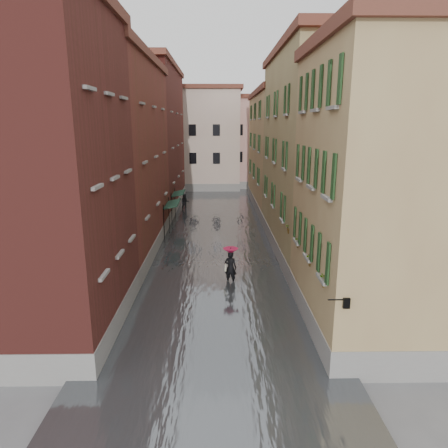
{
  "coord_description": "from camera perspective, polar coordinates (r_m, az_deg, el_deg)",
  "views": [
    {
      "loc": [
        0.18,
        -17.95,
        8.64
      ],
      "look_at": [
        0.53,
        4.68,
        3.0
      ],
      "focal_mm": 32.0,
      "sensor_mm": 36.0,
      "label": 1
    }
  ],
  "objects": [
    {
      "name": "ground",
      "position": [
        19.92,
        -1.34,
        -11.71
      ],
      "size": [
        120.0,
        120.0,
        0.0
      ],
      "primitive_type": "plane",
      "color": "#5E5E61",
      "rests_on": "ground"
    },
    {
      "name": "floodwater",
      "position": [
        32.11,
        -1.16,
        -1.44
      ],
      "size": [
        10.0,
        60.0,
        0.2
      ],
      "primitive_type": "cube",
      "color": "#4E5257",
      "rests_on": "ground"
    },
    {
      "name": "building_left_near",
      "position": [
        17.62,
        -25.05,
        5.72
      ],
      "size": [
        6.0,
        8.0,
        13.0
      ],
      "primitive_type": "cube",
      "color": "maroon",
      "rests_on": "ground"
    },
    {
      "name": "building_left_mid",
      "position": [
        27.99,
        -15.92,
        8.57
      ],
      "size": [
        6.0,
        14.0,
        12.5
      ],
      "primitive_type": "cube",
      "color": "maroon",
      "rests_on": "ground"
    },
    {
      "name": "building_left_far",
      "position": [
        42.59,
        -10.8,
        11.54
      ],
      "size": [
        6.0,
        16.0,
        14.0
      ],
      "primitive_type": "cube",
      "color": "maroon",
      "rests_on": "ground"
    },
    {
      "name": "building_right_near",
      "position": [
        17.58,
        22.0,
        3.52
      ],
      "size": [
        6.0,
        8.0,
        11.5
      ],
      "primitive_type": "cube",
      "color": "#9D7C51",
      "rests_on": "ground"
    },
    {
      "name": "building_right_mid",
      "position": [
        27.88,
        13.46,
        9.21
      ],
      "size": [
        6.0,
        14.0,
        13.0
      ],
      "primitive_type": "cube",
      "color": "#9D8F5F",
      "rests_on": "ground"
    },
    {
      "name": "building_right_far",
      "position": [
        42.6,
        8.47,
        9.95
      ],
      "size": [
        6.0,
        16.0,
        11.5
      ],
      "primitive_type": "cube",
      "color": "#9D7C51",
      "rests_on": "ground"
    },
    {
      "name": "building_end_cream",
      "position": [
        56.08,
        -4.21,
        11.76
      ],
      "size": [
        12.0,
        9.0,
        13.0
      ],
      "primitive_type": "cube",
      "color": "beige",
      "rests_on": "ground"
    },
    {
      "name": "building_end_pink",
      "position": [
        58.3,
        4.95,
        11.34
      ],
      "size": [
        10.0,
        9.0,
        12.0
      ],
      "primitive_type": "cube",
      "color": "tan",
      "rests_on": "ground"
    },
    {
      "name": "awning_near",
      "position": [
        31.98,
        -7.44,
        2.76
      ],
      "size": [
        1.09,
        3.35,
        2.8
      ],
      "color": "#153022",
      "rests_on": "ground"
    },
    {
      "name": "awning_far",
      "position": [
        36.9,
        -6.58,
        4.27
      ],
      "size": [
        1.09,
        2.98,
        2.8
      ],
      "color": "#153022",
      "rests_on": "ground"
    },
    {
      "name": "wall_lantern",
      "position": [
        13.85,
        16.95,
        -10.65
      ],
      "size": [
        0.71,
        0.22,
        0.35
      ],
      "color": "black",
      "rests_on": "ground"
    },
    {
      "name": "window_planters",
      "position": [
        18.21,
        11.66,
        -2.66
      ],
      "size": [
        0.59,
        8.2,
        0.84
      ],
      "color": "brown",
      "rests_on": "ground"
    },
    {
      "name": "pedestrian_main",
      "position": [
        22.15,
        0.94,
        -5.65
      ],
      "size": [
        0.86,
        0.86,
        2.06
      ],
      "color": "black",
      "rests_on": "ground"
    },
    {
      "name": "pedestrian_far",
      "position": [
        41.15,
        -5.61,
        3.09
      ],
      "size": [
        0.96,
        0.8,
        1.81
      ],
      "primitive_type": "imported",
      "rotation": [
        0.0,
        0.0,
        0.13
      ],
      "color": "black",
      "rests_on": "ground"
    }
  ]
}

